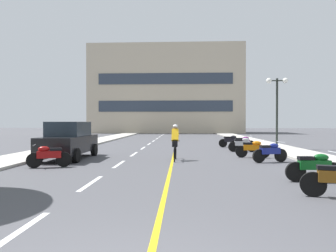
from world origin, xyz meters
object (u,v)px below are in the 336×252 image
parked_car_near (69,140)px  motorcycle_7 (243,142)px  motorcycle_2 (315,166)px  motorcycle_3 (49,156)px  motorcycle_6 (243,144)px  cyclist_rider (175,141)px  motorcycle_8 (231,141)px  street_lamp_mid (277,96)px  motorcycle_4 (270,152)px  motorcycle_5 (253,148)px

parked_car_near → motorcycle_7: size_ratio=2.47×
motorcycle_2 → motorcycle_3: (-9.25, 2.48, 0.00)m
motorcycle_6 → cyclist_rider: bearing=-133.6°
motorcycle_3 → cyclist_rider: size_ratio=0.93×
motorcycle_2 → motorcycle_7: bearing=89.8°
motorcycle_6 → motorcycle_8: size_ratio=1.00×
street_lamp_mid → motorcycle_4: bearing=-109.6°
motorcycle_3 → motorcycle_6: (8.97, 6.71, 0.00)m
motorcycle_6 → cyclist_rider: 5.83m
motorcycle_2 → motorcycle_5: (-0.38, 6.16, 0.00)m
motorcycle_6 → motorcycle_7: 1.60m
parked_car_near → motorcycle_5: 9.19m
motorcycle_3 → motorcycle_4: size_ratio=0.99×
motorcycle_2 → motorcycle_7: (0.04, 10.75, 0.00)m
street_lamp_mid → motorcycle_2: bearing=-102.2°
motorcycle_5 → motorcycle_7: (0.42, 4.59, 0.00)m
motorcycle_3 → motorcycle_4: (9.23, 1.93, 0.00)m
motorcycle_2 → motorcycle_3: size_ratio=1.03×
motorcycle_4 → motorcycle_6: same height
street_lamp_mid → motorcycle_8: bearing=160.6°
motorcycle_7 → street_lamp_mid: bearing=16.0°
street_lamp_mid → motorcycle_7: bearing=-164.0°
street_lamp_mid → motorcycle_3: bearing=-142.6°
parked_car_near → motorcycle_2: 10.90m
motorcycle_3 → motorcycle_4: same height
street_lamp_mid → motorcycle_7: 4.01m
parked_car_near → motorcycle_5: bearing=5.4°
street_lamp_mid → motorcycle_2: size_ratio=2.75×
motorcycle_3 → motorcycle_8: 13.32m
motorcycle_3 → motorcycle_5: same height
street_lamp_mid → motorcycle_4: size_ratio=2.83×
motorcycle_4 → motorcycle_8: same height
parked_car_near → motorcycle_6: size_ratio=2.47×
motorcycle_4 → motorcycle_5: size_ratio=0.97×
motorcycle_5 → motorcycle_7: same height
motorcycle_7 → parked_car_near: bearing=-150.3°
motorcycle_6 → motorcycle_7: same height
motorcycle_5 → motorcycle_8: 6.32m
motorcycle_6 → parked_car_near: bearing=-157.1°
parked_car_near → motorcycle_6: parked_car_near is taller
motorcycle_4 → cyclist_rider: cyclist_rider is taller
motorcycle_5 → cyclist_rider: (-3.92, -1.19, 0.41)m
motorcycle_3 → street_lamp_mid: bearing=37.4°
motorcycle_4 → motorcycle_6: bearing=93.1°
motorcycle_5 → motorcycle_8: same height
motorcycle_7 → cyclist_rider: 7.23m
motorcycle_2 → motorcycle_5: same height
motorcycle_2 → motorcycle_8: size_ratio=1.00×
street_lamp_mid → motorcycle_6: bearing=-140.7°
cyclist_rider → parked_car_near: bearing=176.5°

